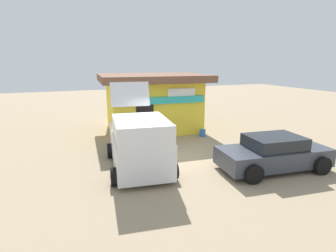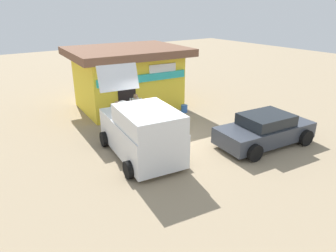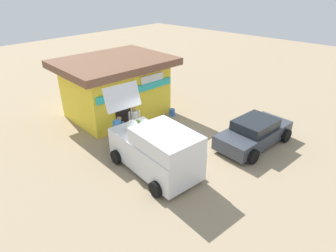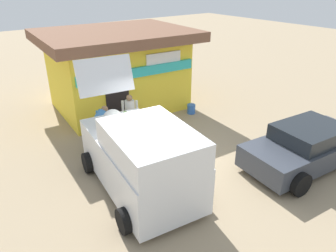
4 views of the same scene
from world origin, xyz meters
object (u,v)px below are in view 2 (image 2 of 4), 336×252
object	(u,v)px
delivery_van	(142,131)
customer_bending	(113,114)
parked_sedan	(265,130)
paint_bucket	(184,109)
storefront_bar	(128,77)
vendor_standing	(136,108)
unloaded_banana_pile	(118,127)

from	to	relation	value
delivery_van	customer_bending	bearing A→B (deg)	87.70
parked_sedan	paint_bucket	distance (m)	5.05
storefront_bar	delivery_van	xyz separation A→B (m)	(-2.44, -5.59, -0.69)
storefront_bar	customer_bending	world-z (taller)	storefront_bar
paint_bucket	vendor_standing	bearing A→B (deg)	-175.75
parked_sedan	customer_bending	size ratio (longest dim) A/B	3.10
customer_bending	paint_bucket	bearing A→B (deg)	5.31
vendor_standing	unloaded_banana_pile	distance (m)	1.25
unloaded_banana_pile	paint_bucket	world-z (taller)	unloaded_banana_pile
vendor_standing	unloaded_banana_pile	size ratio (longest dim) A/B	1.80
vendor_standing	delivery_van	bearing A→B (deg)	-115.73
parked_sedan	paint_bucket	xyz separation A→B (m)	(-0.22, 5.03, -0.42)
storefront_bar	customer_bending	size ratio (longest dim) A/B	4.59
delivery_van	parked_sedan	distance (m)	5.03
paint_bucket	storefront_bar	bearing A→B (deg)	128.52
parked_sedan	vendor_standing	bearing A→B (deg)	124.05
storefront_bar	paint_bucket	world-z (taller)	storefront_bar
customer_bending	paint_bucket	world-z (taller)	customer_bending
customer_bending	paint_bucket	xyz separation A→B (m)	(4.31, 0.40, -0.67)
vendor_standing	customer_bending	xyz separation A→B (m)	(-1.28, -0.18, -0.03)
customer_bending	paint_bucket	distance (m)	4.38
customer_bending	unloaded_banana_pile	distance (m)	0.72
vendor_standing	customer_bending	size ratio (longest dim) A/B	1.13
storefront_bar	unloaded_banana_pile	xyz separation A→B (m)	(-2.08, -2.85, -1.51)
parked_sedan	paint_bucket	world-z (taller)	parked_sedan
delivery_van	customer_bending	xyz separation A→B (m)	(0.11, 2.71, -0.15)
storefront_bar	paint_bucket	bearing A→B (deg)	-51.48
storefront_bar	paint_bucket	size ratio (longest dim) A/B	16.17
unloaded_banana_pile	paint_bucket	size ratio (longest dim) A/B	2.22
storefront_bar	unloaded_banana_pile	bearing A→B (deg)	-126.21
storefront_bar	vendor_standing	size ratio (longest dim) A/B	4.06
parked_sedan	storefront_bar	bearing A→B (deg)	106.27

